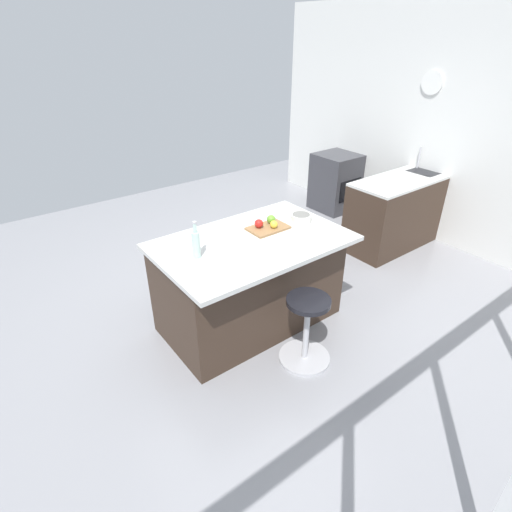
# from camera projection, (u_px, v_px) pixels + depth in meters

# --- Properties ---
(ground_plane) EXTENTS (7.63, 7.63, 0.00)m
(ground_plane) POSITION_uv_depth(u_px,v_px,m) (252.00, 304.00, 4.19)
(ground_plane) COLOR gray
(interior_partition_left) EXTENTS (0.15, 5.45, 2.86)m
(interior_partition_left) POSITION_uv_depth(u_px,v_px,m) (440.00, 127.00, 5.03)
(interior_partition_left) COLOR silver
(interior_partition_left) RESTS_ON ground_plane
(sink_cabinet) EXTENTS (1.94, 0.60, 1.17)m
(sink_cabinet) POSITION_uv_depth(u_px,v_px,m) (410.00, 207.00, 5.32)
(sink_cabinet) COLOR #38281E
(sink_cabinet) RESTS_ON ground_plane
(oven_range) EXTENTS (0.60, 0.61, 0.86)m
(oven_range) POSITION_uv_depth(u_px,v_px,m) (335.00, 182.00, 6.24)
(oven_range) COLOR #38383D
(oven_range) RESTS_ON ground_plane
(kitchen_island) EXTENTS (1.66, 1.07, 0.90)m
(kitchen_island) POSITION_uv_depth(u_px,v_px,m) (250.00, 281.00, 3.74)
(kitchen_island) COLOR #38281E
(kitchen_island) RESTS_ON ground_plane
(stool_by_window) EXTENTS (0.44, 0.44, 0.63)m
(stool_by_window) POSITION_uv_depth(u_px,v_px,m) (306.00, 332.00, 3.35)
(stool_by_window) COLOR #B7B7BC
(stool_by_window) RESTS_ON ground_plane
(cutting_board) EXTENTS (0.36, 0.24, 0.02)m
(cutting_board) POSITION_uv_depth(u_px,v_px,m) (268.00, 228.00, 3.68)
(cutting_board) COLOR olive
(cutting_board) RESTS_ON kitchen_island
(apple_red) EXTENTS (0.08, 0.08, 0.08)m
(apple_red) POSITION_uv_depth(u_px,v_px,m) (259.00, 224.00, 3.65)
(apple_red) COLOR red
(apple_red) RESTS_ON cutting_board
(apple_yellow) EXTENTS (0.07, 0.07, 0.07)m
(apple_yellow) POSITION_uv_depth(u_px,v_px,m) (274.00, 224.00, 3.64)
(apple_yellow) COLOR gold
(apple_yellow) RESTS_ON cutting_board
(apple_green) EXTENTS (0.08, 0.08, 0.08)m
(apple_green) POSITION_uv_depth(u_px,v_px,m) (271.00, 219.00, 3.72)
(apple_green) COLOR #609E2D
(apple_green) RESTS_ON cutting_board
(water_bottle) EXTENTS (0.06, 0.06, 0.31)m
(water_bottle) POSITION_uv_depth(u_px,v_px,m) (196.00, 244.00, 3.17)
(water_bottle) COLOR silver
(water_bottle) RESTS_ON kitchen_island
(fruit_bowl) EXTENTS (0.20, 0.20, 0.07)m
(fruit_bowl) POSITION_uv_depth(u_px,v_px,m) (301.00, 217.00, 3.81)
(fruit_bowl) COLOR silver
(fruit_bowl) RESTS_ON kitchen_island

